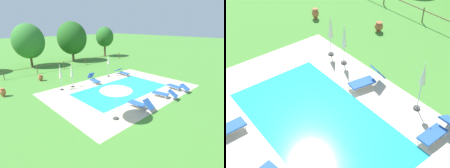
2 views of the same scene
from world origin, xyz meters
The scene contains 19 objects.
ground_plane centered at (0.00, 0.00, 0.00)m, with size 160.00×160.00×0.00m, color #478433.
pool_deck_paving centered at (0.00, 0.00, 0.00)m, with size 12.88×9.10×0.01m, color beige.
swimming_pool_water centered at (0.00, 0.00, 0.01)m, with size 8.40×4.62×0.01m, color #23A8C1.
pool_coping_rim centered at (0.00, 0.00, 0.01)m, with size 8.88×5.10×0.01m.
sun_lounger_north_near_steps centered at (-1.81, -3.54, 0.38)m, with size 0.66×1.98×0.88m.
sun_lounger_north_mid centered at (3.59, -3.61, 0.35)m, with size 0.77×2.12×0.71m.
sun_lounger_north_far centered at (-0.64, 3.36, 0.39)m, with size 0.91×1.95×0.98m.
sun_lounger_north_end centered at (1.17, -3.68, 0.36)m, with size 0.96×2.11×0.78m.
sun_lounger_south_near_corner centered at (3.65, 3.32, 0.35)m, with size 0.62×2.08×0.71m.
patio_umbrella_open_foreground centered at (-4.09, -3.37, 2.09)m, with size 2.00×2.00×2.31m.
patio_umbrella_closed_row_west centered at (-2.91, 3.76, 1.54)m, with size 0.32×0.32×2.37m.
patio_umbrella_closed_row_mid_west centered at (2.04, 4.02, 1.78)m, with size 0.32×0.32×2.54m.
patio_umbrella_closed_row_centre centered at (-4.06, 3.75, 1.63)m, with size 0.32×0.32×2.43m.
terracotta_urn_near_fence centered at (-4.35, 7.82, 0.35)m, with size 0.53×0.53×0.64m.
terracotta_urn_by_tree centered at (-8.36, 5.71, 0.39)m, with size 0.47×0.47×0.73m.
perimeter_fence centered at (0.18, 11.02, 0.70)m, with size 21.88×0.08×1.05m.
tree_far_west centered at (10.64, 14.43, 3.58)m, with size 3.25×3.25×5.38m.
tree_west_mid centered at (-2.57, 15.26, 3.56)m, with size 4.28×4.28×5.93m.
tree_centre centered at (3.97, 14.75, 3.69)m, with size 4.67×4.67×6.27m.
Camera 1 is at (-10.91, -10.18, 5.70)m, focal length 27.49 mm.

